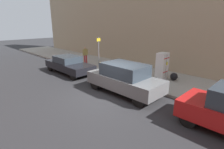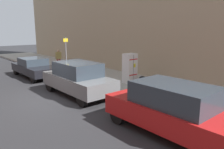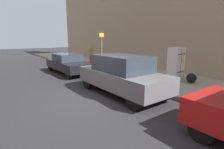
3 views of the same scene
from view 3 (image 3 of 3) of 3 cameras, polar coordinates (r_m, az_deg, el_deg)
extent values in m
plane|color=#28282B|center=(7.69, -3.79, -7.14)|extent=(80.00, 80.00, 0.00)
cube|color=#9E998E|center=(10.69, 17.07, -1.74)|extent=(4.54, 44.00, 0.16)
cube|color=white|center=(10.17, 20.09, 3.11)|extent=(0.77, 0.60, 1.83)
cube|color=black|center=(10.01, 21.54, 2.87)|extent=(0.01, 0.01, 1.74)
cube|color=yellow|center=(10.06, 21.93, 4.09)|extent=(0.16, 0.01, 0.22)
cube|color=red|center=(9.94, 21.80, 6.20)|extent=(0.69, 0.01, 0.05)
cube|color=red|center=(10.07, 21.39, 0.82)|extent=(0.69, 0.01, 0.05)
cylinder|color=slate|center=(12.07, -3.40, 7.24)|extent=(0.07, 0.07, 2.73)
cube|color=yellow|center=(12.02, -3.42, 12.78)|extent=(0.36, 0.02, 0.24)
sphere|color=black|center=(10.12, 24.50, -1.07)|extent=(0.52, 0.52, 0.52)
cylinder|color=#B73338|center=(15.42, -6.36, 4.57)|extent=(0.14, 0.14, 0.79)
cylinder|color=#B73338|center=(15.32, -7.03, 4.50)|extent=(0.14, 0.14, 0.79)
cube|color=#A8934C|center=(15.30, -6.76, 7.11)|extent=(0.46, 0.22, 0.59)
sphere|color=tan|center=(15.27, -6.79, 8.61)|extent=(0.21, 0.21, 0.21)
cube|color=black|center=(12.94, -13.84, 3.09)|extent=(1.85, 4.72, 0.55)
cube|color=#2D3842|center=(13.09, -14.36, 5.48)|extent=(1.63, 1.98, 0.50)
cylinder|color=black|center=(11.74, -6.82, 1.12)|extent=(0.22, 0.65, 0.65)
cylinder|color=black|center=(11.06, -13.99, 0.18)|extent=(0.22, 0.65, 0.65)
cylinder|color=black|center=(14.91, -13.63, 3.15)|extent=(0.22, 0.65, 0.65)
cylinder|color=black|center=(14.38, -19.46, 2.50)|extent=(0.22, 0.65, 0.65)
cube|color=slate|center=(7.84, 3.22, -1.36)|extent=(1.91, 4.55, 0.70)
cube|color=#2D3842|center=(7.71, 3.28, 3.71)|extent=(1.68, 2.50, 0.70)
cylinder|color=black|center=(7.40, 16.49, -5.46)|extent=(0.22, 0.72, 0.72)
cylinder|color=black|center=(6.22, 7.12, -8.37)|extent=(0.22, 0.72, 0.72)
cylinder|color=black|center=(9.69, 0.70, -0.90)|extent=(0.22, 0.72, 0.72)
cylinder|color=black|center=(8.82, -7.89, -2.29)|extent=(0.22, 0.72, 0.72)
cylinder|color=black|center=(4.94, 27.40, -15.67)|extent=(0.22, 0.65, 0.65)
camera|label=1|loc=(2.78, -139.94, 22.94)|focal=28.00mm
camera|label=2|loc=(4.07, 159.67, 2.19)|focal=35.00mm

